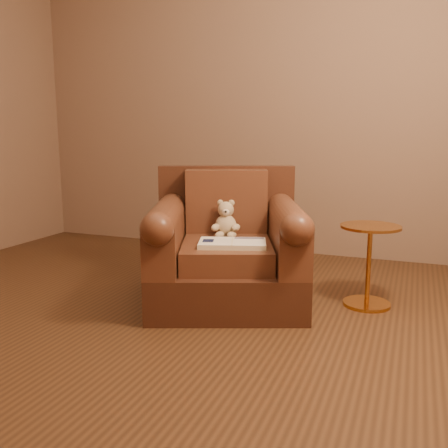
% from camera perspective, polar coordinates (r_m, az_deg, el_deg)
% --- Properties ---
extents(floor, '(4.00, 4.00, 0.00)m').
position_cam_1_polar(floor, '(2.81, -11.39, -11.33)').
color(floor, '#4E301A').
rests_on(floor, ground).
extents(armchair, '(1.15, 1.13, 0.81)m').
position_cam_1_polar(armchair, '(3.08, 0.30, -3.07)').
color(armchair, '#422316').
rests_on(armchair, floor).
extents(teddy_bear, '(0.17, 0.20, 0.24)m').
position_cam_1_polar(teddy_bear, '(3.11, 0.21, 0.17)').
color(teddy_bear, tan).
rests_on(teddy_bear, armchair).
extents(guidebook, '(0.44, 0.34, 0.03)m').
position_cam_1_polar(guidebook, '(2.87, 0.96, -2.24)').
color(guidebook, beige).
rests_on(guidebook, armchair).
extents(side_table, '(0.35, 0.35, 0.49)m').
position_cam_1_polar(side_table, '(3.10, 16.21, -4.29)').
color(side_table, '#CD8938').
rests_on(side_table, floor).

